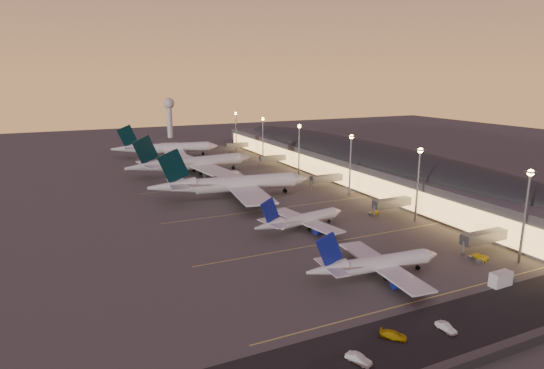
{
  "coord_description": "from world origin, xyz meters",
  "views": [
    {
      "loc": [
        -73.44,
        -115.43,
        49.15
      ],
      "look_at": [
        2.0,
        45.0,
        7.0
      ],
      "focal_mm": 30.0,
      "sensor_mm": 36.0,
      "label": 1
    }
  ],
  "objects_px": {
    "radar_tower": "(169,111)",
    "airliner_wide_far": "(167,148)",
    "airliner_narrow_south": "(375,264)",
    "airliner_wide_mid": "(192,164)",
    "baggage_tug_c": "(374,213)",
    "baggage_tug_b": "(475,257)",
    "service_van_b": "(393,335)",
    "airliner_wide_near": "(232,184)",
    "service_van_a": "(359,359)",
    "airliner_narrow_north": "(301,220)",
    "baggage_tug_a": "(482,260)",
    "service_van_c": "(446,327)",
    "catering_truck_a": "(502,279)"
  },
  "relations": [
    {
      "from": "radar_tower",
      "to": "airliner_wide_far",
      "type": "bearing_deg",
      "value": -104.22
    },
    {
      "from": "airliner_narrow_south",
      "to": "airliner_wide_mid",
      "type": "bearing_deg",
      "value": 98.35
    },
    {
      "from": "baggage_tug_c",
      "to": "airliner_wide_mid",
      "type": "bearing_deg",
      "value": 107.99
    },
    {
      "from": "baggage_tug_b",
      "to": "baggage_tug_c",
      "type": "height_order",
      "value": "baggage_tug_c"
    },
    {
      "from": "baggage_tug_c",
      "to": "service_van_b",
      "type": "relative_size",
      "value": 0.75
    },
    {
      "from": "airliner_wide_near",
      "to": "service_van_a",
      "type": "height_order",
      "value": "airliner_wide_near"
    },
    {
      "from": "airliner_wide_near",
      "to": "radar_tower",
      "type": "xyz_separation_m",
      "value": [
        20.34,
        202.1,
        16.28
      ]
    },
    {
      "from": "airliner_narrow_north",
      "to": "baggage_tug_b",
      "type": "height_order",
      "value": "airliner_narrow_north"
    },
    {
      "from": "airliner_wide_near",
      "to": "radar_tower",
      "type": "height_order",
      "value": "radar_tower"
    },
    {
      "from": "baggage_tug_a",
      "to": "airliner_wide_near",
      "type": "bearing_deg",
      "value": 97.32
    },
    {
      "from": "baggage_tug_b",
      "to": "service_van_a",
      "type": "xyz_separation_m",
      "value": [
        -57.52,
        -25.35,
        0.31
      ]
    },
    {
      "from": "airliner_wide_far",
      "to": "service_van_c",
      "type": "distance_m",
      "value": 225.03
    },
    {
      "from": "airliner_wide_far",
      "to": "airliner_wide_mid",
      "type": "bearing_deg",
      "value": -82.08
    },
    {
      "from": "radar_tower",
      "to": "service_van_a",
      "type": "height_order",
      "value": "radar_tower"
    },
    {
      "from": "airliner_wide_near",
      "to": "service_van_c",
      "type": "bearing_deg",
      "value": -81.95
    },
    {
      "from": "airliner_wide_mid",
      "to": "airliner_narrow_north",
      "type": "bearing_deg",
      "value": -92.28
    },
    {
      "from": "airliner_narrow_south",
      "to": "radar_tower",
      "type": "height_order",
      "value": "radar_tower"
    },
    {
      "from": "airliner_wide_near",
      "to": "airliner_wide_far",
      "type": "relative_size",
      "value": 1.03
    },
    {
      "from": "airliner_wide_near",
      "to": "catering_truck_a",
      "type": "xyz_separation_m",
      "value": [
        30.11,
        -105.37,
        -3.95
      ]
    },
    {
      "from": "airliner_narrow_south",
      "to": "catering_truck_a",
      "type": "distance_m",
      "value": 29.97
    },
    {
      "from": "airliner_narrow_north",
      "to": "radar_tower",
      "type": "xyz_separation_m",
      "value": [
        14.21,
        250.58,
        18.56
      ]
    },
    {
      "from": "airliner_narrow_south",
      "to": "service_van_c",
      "type": "distance_m",
      "value": 26.52
    },
    {
      "from": "airliner_wide_near",
      "to": "service_van_b",
      "type": "xyz_separation_m",
      "value": [
        -8.61,
        -112.39,
        -4.85
      ]
    },
    {
      "from": "airliner_narrow_north",
      "to": "service_van_b",
      "type": "relative_size",
      "value": 6.97
    },
    {
      "from": "airliner_wide_far",
      "to": "baggage_tug_c",
      "type": "xyz_separation_m",
      "value": [
        41.61,
        -155.03,
        -4.91
      ]
    },
    {
      "from": "catering_truck_a",
      "to": "service_van_a",
      "type": "relative_size",
      "value": 1.31
    },
    {
      "from": "catering_truck_a",
      "to": "airliner_wide_mid",
      "type": "bearing_deg",
      "value": 100.56
    },
    {
      "from": "airliner_wide_near",
      "to": "catering_truck_a",
      "type": "height_order",
      "value": "airliner_wide_near"
    },
    {
      "from": "airliner_wide_mid",
      "to": "service_van_c",
      "type": "relative_size",
      "value": 14.85
    },
    {
      "from": "catering_truck_a",
      "to": "service_van_b",
      "type": "distance_m",
      "value": 39.36
    },
    {
      "from": "baggage_tug_b",
      "to": "service_van_c",
      "type": "bearing_deg",
      "value": -139.28
    },
    {
      "from": "airliner_narrow_south",
      "to": "service_van_a",
      "type": "relative_size",
      "value": 7.85
    },
    {
      "from": "baggage_tug_a",
      "to": "catering_truck_a",
      "type": "height_order",
      "value": "catering_truck_a"
    },
    {
      "from": "baggage_tug_a",
      "to": "service_van_c",
      "type": "relative_size",
      "value": 0.97
    },
    {
      "from": "airliner_narrow_south",
      "to": "service_van_c",
      "type": "xyz_separation_m",
      "value": [
        -2.79,
        -26.23,
        -2.72
      ]
    },
    {
      "from": "catering_truck_a",
      "to": "service_van_b",
      "type": "xyz_separation_m",
      "value": [
        -38.72,
        -7.02,
        -0.9
      ]
    },
    {
      "from": "catering_truck_a",
      "to": "service_van_a",
      "type": "distance_m",
      "value": 50.49
    },
    {
      "from": "service_van_c",
      "to": "baggage_tug_c",
      "type": "bearing_deg",
      "value": 64.08
    },
    {
      "from": "service_van_b",
      "to": "airliner_wide_near",
      "type": "bearing_deg",
      "value": 42.68
    },
    {
      "from": "airliner_wide_mid",
      "to": "catering_truck_a",
      "type": "height_order",
      "value": "airliner_wide_mid"
    },
    {
      "from": "airliner_wide_far",
      "to": "airliner_wide_near",
      "type": "bearing_deg",
      "value": -80.96
    },
    {
      "from": "baggage_tug_c",
      "to": "service_van_c",
      "type": "relative_size",
      "value": 0.84
    },
    {
      "from": "airliner_wide_far",
      "to": "service_van_c",
      "type": "bearing_deg",
      "value": -81.09
    },
    {
      "from": "radar_tower",
      "to": "baggage_tug_c",
      "type": "bearing_deg",
      "value": -85.76
    },
    {
      "from": "airliner_narrow_south",
      "to": "airliner_narrow_north",
      "type": "distance_m",
      "value": 40.05
    },
    {
      "from": "service_van_b",
      "to": "radar_tower",
      "type": "bearing_deg",
      "value": 41.8
    },
    {
      "from": "catering_truck_a",
      "to": "service_van_c",
      "type": "bearing_deg",
      "value": -162.32
    },
    {
      "from": "airliner_narrow_north",
      "to": "baggage_tug_c",
      "type": "relative_size",
      "value": 9.27
    },
    {
      "from": "airliner_wide_far",
      "to": "radar_tower",
      "type": "relative_size",
      "value": 2.02
    },
    {
      "from": "airliner_narrow_south",
      "to": "airliner_wide_far",
      "type": "xyz_separation_m",
      "value": [
        -8.35,
        198.68,
        1.94
      ]
    }
  ]
}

